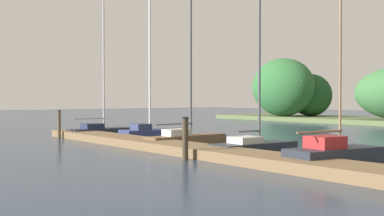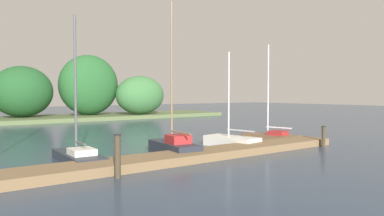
# 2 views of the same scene
# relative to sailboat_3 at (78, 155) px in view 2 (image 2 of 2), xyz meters

# --- Properties ---
(dock_pier) EXTENTS (25.61, 1.80, 0.35)m
(dock_pier) POSITION_rel_sailboat_3_xyz_m (0.10, -2.39, -0.14)
(dock_pier) COLOR brown
(dock_pier) RESTS_ON ground
(sailboat_3) EXTENTS (1.35, 4.05, 6.08)m
(sailboat_3) POSITION_rel_sailboat_3_xyz_m (0.00, 0.00, 0.00)
(sailboat_3) COLOR #232833
(sailboat_3) RESTS_ON ground
(sailboat_4) EXTENTS (1.61, 3.64, 7.06)m
(sailboat_4) POSITION_rel_sailboat_3_xyz_m (4.21, -0.81, 0.08)
(sailboat_4) COLOR #232833
(sailboat_4) RESTS_ON ground
(sailboat_5) EXTENTS (1.74, 3.30, 5.06)m
(sailboat_5) POSITION_rel_sailboat_3_xyz_m (8.08, -0.46, -0.00)
(sailboat_5) COLOR silver
(sailboat_5) RESTS_ON ground
(sailboat_6) EXTENTS (2.03, 3.69, 5.77)m
(sailboat_6) POSITION_rel_sailboat_3_xyz_m (11.75, -0.07, -0.04)
(sailboat_6) COLOR brown
(sailboat_6) RESTS_ON ground
(mooring_piling_1) EXTENTS (0.24, 0.24, 1.48)m
(mooring_piling_1) POSITION_rel_sailboat_3_xyz_m (0.11, -3.61, 0.43)
(mooring_piling_1) COLOR #3D3323
(mooring_piling_1) RESTS_ON ground
(mooring_piling_2) EXTENTS (0.22, 0.22, 1.12)m
(mooring_piling_2) POSITION_rel_sailboat_3_xyz_m (11.96, -3.57, 0.25)
(mooring_piling_2) COLOR #3D3323
(mooring_piling_2) RESTS_ON ground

